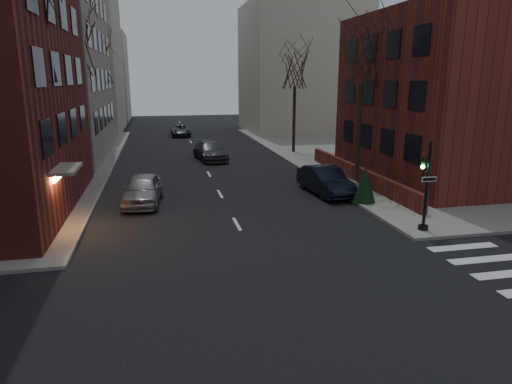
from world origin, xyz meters
TOP-DOWN VIEW (x-y plane):
  - ground at (0.00, 0.00)m, footprint 160.00×160.00m
  - sidewalk_far_right at (29.00, 30.00)m, footprint 44.00×44.00m
  - building_right_brick at (16.50, 19.00)m, footprint 12.00×14.00m
  - low_wall_right at (9.30, 19.00)m, footprint 0.35×16.00m
  - building_distant_la at (-15.00, 55.00)m, footprint 14.00×16.00m
  - building_distant_ra at (15.00, 50.00)m, footprint 14.00×14.00m
  - building_distant_lb at (-13.00, 72.00)m, footprint 10.00×12.00m
  - traffic_signal at (7.94, 8.99)m, footprint 0.76×0.44m
  - tree_left_a at (-8.80, 14.00)m, footprint 4.18×4.18m
  - tree_left_b at (-8.80, 26.00)m, footprint 4.40×4.40m
  - tree_left_c at (-8.80, 40.00)m, footprint 3.96×3.96m
  - tree_right_a at (8.80, 18.00)m, footprint 3.96×3.96m
  - tree_right_b at (8.80, 32.00)m, footprint 3.74×3.74m
  - streetlamp_near at (-8.20, 22.00)m, footprint 0.36×0.36m
  - streetlamp_far at (-8.20, 42.00)m, footprint 0.36×0.36m
  - parked_sedan at (6.20, 16.71)m, footprint 2.16×5.14m
  - car_lane_silver at (-4.47, 16.68)m, footprint 2.41×4.96m
  - car_lane_gray at (0.80, 30.01)m, footprint 2.84×5.58m
  - car_lane_far at (-0.80, 47.59)m, footprint 2.30×4.93m
  - sandwich_board at (7.51, 15.48)m, footprint 0.42×0.56m
  - evergreen_shrub at (7.47, 13.99)m, footprint 1.51×1.51m

SIDE VIEW (x-z plane):
  - ground at x=0.00m, z-range 0.00..0.00m
  - sidewalk_far_right at x=29.00m, z-range 0.00..0.15m
  - sandwich_board at x=7.51m, z-range 0.15..1.00m
  - low_wall_right at x=9.30m, z-range 0.15..1.15m
  - car_lane_far at x=-0.80m, z-range 0.00..1.37m
  - car_lane_gray at x=0.80m, z-range 0.00..1.55m
  - car_lane_silver at x=-4.47m, z-range 0.00..1.63m
  - parked_sedan at x=6.20m, z-range 0.00..1.65m
  - evergreen_shrub at x=7.47m, z-range 0.15..2.17m
  - traffic_signal at x=7.94m, z-range -0.09..3.91m
  - streetlamp_near at x=-8.20m, z-range 1.10..7.38m
  - streetlamp_far at x=-8.20m, z-range 1.10..7.38m
  - building_right_brick at x=16.50m, z-range 0.00..11.00m
  - building_distant_lb at x=-13.00m, z-range 0.00..14.00m
  - tree_right_b at x=8.80m, z-range 3.00..12.18m
  - building_distant_ra at x=15.00m, z-range 0.00..16.00m
  - tree_left_c at x=-8.80m, z-range 3.17..12.89m
  - tree_right_a at x=8.80m, z-range 3.17..12.89m
  - tree_left_a at x=-8.80m, z-range 3.34..13.60m
  - tree_left_b at x=-8.80m, z-range 3.51..14.31m
  - building_distant_la at x=-15.00m, z-range 0.00..18.00m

